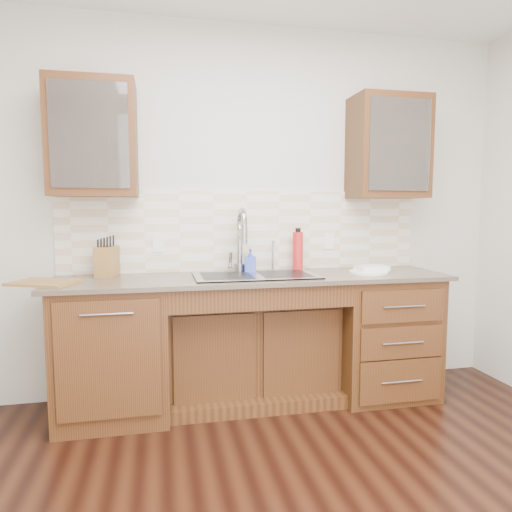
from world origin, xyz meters
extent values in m
cube|color=beige|center=(0.00, 1.80, 1.35)|extent=(4.00, 0.10, 2.70)
cube|color=#593014|center=(-0.95, 1.44, 0.44)|extent=(0.70, 0.62, 0.88)
cube|color=#593014|center=(0.00, 1.53, 0.35)|extent=(1.20, 0.44, 0.70)
cube|color=#593014|center=(0.95, 1.44, 0.44)|extent=(0.70, 0.62, 0.88)
cube|color=#84705B|center=(0.00, 1.43, 0.90)|extent=(2.70, 0.65, 0.03)
cube|color=beige|center=(0.00, 1.74, 1.21)|extent=(2.70, 0.02, 0.59)
cube|color=#9E9EA5|center=(0.00, 1.41, 0.83)|extent=(0.84, 0.46, 0.19)
cylinder|color=#999993|center=(-0.07, 1.64, 1.11)|extent=(0.04, 0.04, 0.40)
cylinder|color=#999993|center=(0.18, 1.65, 1.03)|extent=(0.02, 0.02, 0.24)
cube|color=#593014|center=(-1.05, 1.58, 1.83)|extent=(0.55, 0.34, 0.75)
cube|color=#593014|center=(1.05, 1.58, 1.83)|extent=(0.55, 0.34, 0.75)
cube|color=white|center=(-0.65, 1.73, 1.12)|extent=(0.08, 0.01, 0.12)
cube|color=white|center=(0.65, 1.73, 1.12)|extent=(0.08, 0.01, 0.12)
imported|color=#3D50BC|center=(0.00, 1.57, 1.00)|extent=(0.09, 0.10, 0.17)
cylinder|color=red|center=(0.37, 1.64, 1.05)|extent=(0.10, 0.10, 0.29)
cylinder|color=white|center=(0.82, 1.38, 0.92)|extent=(0.34, 0.34, 0.02)
cube|color=silver|center=(0.86, 1.41, 0.94)|extent=(0.22, 0.16, 0.03)
cube|color=#95654B|center=(-1.00, 1.62, 1.01)|extent=(0.16, 0.21, 0.20)
cube|color=brown|center=(-1.34, 1.36, 0.92)|extent=(0.45, 0.39, 0.02)
imported|color=silver|center=(-1.13, 1.58, 1.77)|extent=(0.15, 0.15, 0.10)
imported|color=white|center=(-0.91, 1.58, 1.78)|extent=(0.13, 0.13, 0.10)
imported|color=white|center=(0.98, 1.58, 1.77)|extent=(0.15, 0.15, 0.09)
imported|color=silver|center=(1.10, 1.58, 1.77)|extent=(0.09, 0.09, 0.09)
camera|label=1|loc=(-0.64, -1.62, 1.37)|focal=32.00mm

